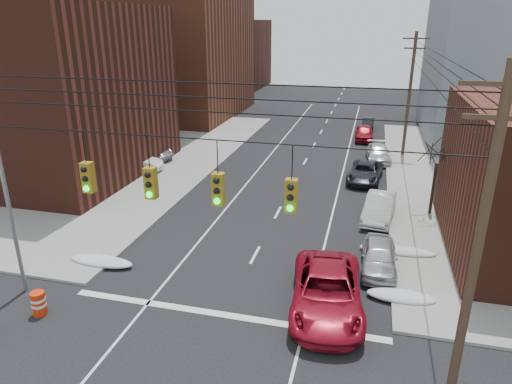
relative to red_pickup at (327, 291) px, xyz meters
The scene contains 24 objects.
sidewalk_nw 36.56m from the red_pickup, 148.68° to the left, with size 40.00×40.00×0.15m, color gray.
building_brick_near 30.25m from the red_pickup, 151.91° to the left, with size 20.00×16.00×13.00m, color #491F16.
building_brick_far 72.77m from the red_pickup, 114.61° to the left, with size 22.00×18.00×12.00m, color #491F16.
building_glass 65.86m from the red_pickup, 72.31° to the left, with size 20.00×18.00×22.00m, color gray.
utility_pole_right 8.19m from the red_pickup, 49.48° to the right, with size 2.20×0.28×11.00m.
utility_pole_far 26.80m from the red_pickup, 80.67° to the left, with size 2.20×0.28×11.00m.
traffic_signals 9.04m from the red_pickup, 129.39° to the right, with size 17.00×0.42×2.02m.
street_light 14.63m from the red_pickup, behind, with size 0.44×0.44×9.32m.
bare_tree 13.22m from the red_pickup, 65.94° to the left, with size 2.09×2.20×4.93m.
snow_nw 11.69m from the red_pickup, behind, with size 3.50×1.08×0.42m, color silver.
snow_ne 3.58m from the red_pickup, 25.30° to the left, with size 3.00×1.08×0.42m, color silver.
snow_east_far 6.82m from the red_pickup, 62.13° to the left, with size 4.00×1.08×0.42m, color silver.
red_pickup is the anchor object (origin of this frame).
parked_car_a 4.62m from the red_pickup, 61.94° to the left, with size 1.73×4.30×1.47m, color #B5B4B9.
parked_car_b 10.78m from the red_pickup, 78.37° to the left, with size 1.67×4.78×1.57m, color silver.
parked_car_c 17.87m from the red_pickup, 86.54° to the left, with size 2.39×5.18×1.44m, color black.
parked_car_d 23.79m from the red_pickup, 85.02° to the left, with size 1.99×4.90×1.42m, color silver.
parked_car_e 31.24m from the red_pickup, 88.95° to the left, with size 1.86×4.62×1.58m, color maroon.
parked_car_f 37.04m from the red_pickup, 88.71° to the left, with size 1.33×3.82×1.26m, color black.
lot_car_a 23.24m from the red_pickup, 138.75° to the left, with size 1.62×4.65×1.53m, color silver.
lot_car_b 26.10m from the red_pickup, 134.12° to the left, with size 2.40×5.21×1.45m, color #A1A1A5.
lot_car_c 27.15m from the red_pickup, 149.21° to the left, with size 1.71×4.20×1.22m, color black.
lot_car_d 30.10m from the red_pickup, 137.15° to the left, with size 1.60×3.98×1.36m, color #9E9EA2.
construction_barrel 12.32m from the red_pickup, 164.04° to the right, with size 0.79×0.79×1.06m.
Camera 1 is at (5.44, -9.06, 11.79)m, focal length 32.00 mm.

